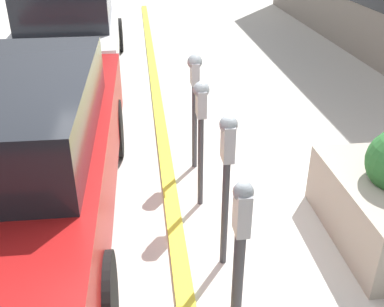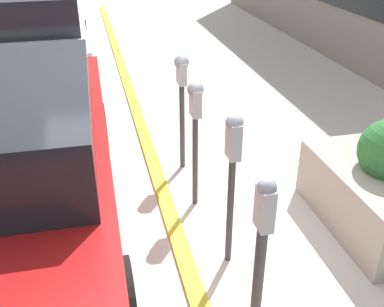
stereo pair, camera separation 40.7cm
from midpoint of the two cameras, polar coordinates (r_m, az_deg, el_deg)
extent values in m
plane|color=beige|center=(4.55, -3.65, -10.06)|extent=(40.00, 40.00, 0.00)
cube|color=gold|center=(4.53, -4.67, -9.99)|extent=(24.50, 0.16, 0.04)
cylinder|color=#38383D|center=(3.27, 4.66, -16.64)|extent=(0.08, 0.08, 1.03)
cube|color=#99999E|center=(2.84, 5.18, -7.08)|extent=(0.15, 0.09, 0.30)
sphere|color=gray|center=(2.76, 5.31, -4.50)|extent=(0.13, 0.13, 0.13)
cylinder|color=#38383D|center=(3.91, 1.88, -7.45)|extent=(0.06, 0.06, 1.07)
cube|color=#99999E|center=(3.55, 2.05, 1.59)|extent=(0.17, 0.09, 0.31)
sphere|color=gray|center=(3.49, 2.09, 3.86)|extent=(0.15, 0.15, 0.15)
cylinder|color=#38383D|center=(4.69, -2.09, -1.07)|extent=(0.06, 0.06, 1.04)
cube|color=#99999E|center=(4.40, -2.23, 6.42)|extent=(0.19, 0.09, 0.27)
sphere|color=gray|center=(4.35, -2.27, 8.09)|extent=(0.16, 0.16, 0.16)
cylinder|color=#38383D|center=(5.40, -3.42, 3.32)|extent=(0.06, 0.06, 1.09)
cube|color=#99999E|center=(5.15, -3.63, 10.11)|extent=(0.20, 0.09, 0.26)
sphere|color=gray|center=(5.11, -3.68, 11.47)|extent=(0.17, 0.17, 0.17)
cube|color=#A39989|center=(4.78, 20.58, -5.27)|extent=(1.56, 1.04, 0.64)
cube|color=maroon|center=(4.45, -25.01, -2.53)|extent=(4.76, 1.91, 0.73)
cylinder|color=black|center=(5.81, -13.86, 2.48)|extent=(0.74, 0.22, 0.74)
cube|color=silver|center=(9.21, -20.18, 13.29)|extent=(4.66, 1.87, 0.66)
cube|color=black|center=(8.91, -20.96, 16.88)|extent=(2.44, 1.60, 0.60)
cylinder|color=black|center=(10.63, -14.81, 14.04)|extent=(0.73, 0.21, 0.73)
cylinder|color=black|center=(10.79, -23.62, 12.86)|extent=(0.73, 0.21, 0.73)
cylinder|color=black|center=(7.87, -14.72, 9.20)|extent=(0.73, 0.21, 0.73)
camera|label=1|loc=(0.20, 87.14, 1.54)|focal=42.00mm
camera|label=2|loc=(0.20, -92.86, -1.54)|focal=42.00mm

